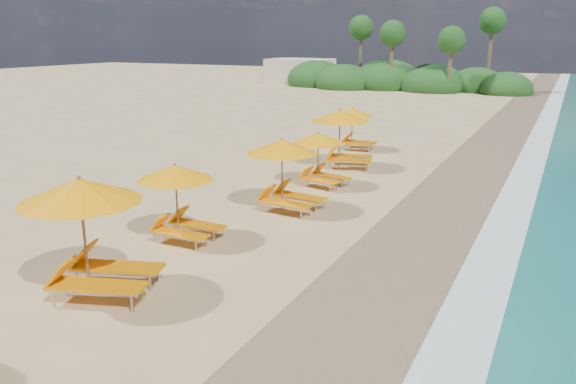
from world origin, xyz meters
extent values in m
plane|color=tan|center=(0.00, 0.00, 0.00)|extent=(160.00, 160.00, 0.00)
cube|color=#846E4F|center=(4.00, 0.00, 0.01)|extent=(4.00, 160.00, 0.01)
cube|color=white|center=(5.50, 0.00, 0.03)|extent=(1.20, 160.00, 0.01)
cylinder|color=olive|center=(-2.16, -5.43, 1.26)|extent=(0.06, 0.06, 2.52)
cone|color=#FF9B05|center=(-2.16, -5.43, 2.30)|extent=(3.27, 3.27, 0.51)
sphere|color=olive|center=(-2.16, -5.43, 2.58)|extent=(0.09, 0.09, 0.09)
cylinder|color=olive|center=(-2.51, -1.75, 1.02)|extent=(0.05, 0.05, 2.05)
cone|color=#FF9B05|center=(-2.51, -1.75, 1.87)|extent=(2.14, 2.14, 0.41)
sphere|color=olive|center=(-2.51, -1.75, 2.10)|extent=(0.07, 0.07, 0.07)
cylinder|color=olive|center=(-1.22, 2.05, 1.12)|extent=(0.06, 0.06, 2.23)
cone|color=#FF9B05|center=(-1.22, 2.05, 2.04)|extent=(2.54, 2.54, 0.45)
sphere|color=olive|center=(-1.22, 2.05, 2.29)|extent=(0.08, 0.08, 0.08)
cylinder|color=olive|center=(-1.41, 5.39, 0.96)|extent=(0.05, 0.05, 1.93)
cone|color=#FF9B05|center=(-1.41, 5.39, 1.76)|extent=(2.38, 2.38, 0.39)
sphere|color=olive|center=(-1.41, 5.39, 1.98)|extent=(0.07, 0.07, 0.07)
cylinder|color=olive|center=(-1.82, 8.64, 1.19)|extent=(0.06, 0.06, 2.37)
cone|color=#FF9B05|center=(-1.82, 8.64, 2.17)|extent=(3.03, 3.03, 0.48)
sphere|color=olive|center=(-1.82, 8.64, 2.44)|extent=(0.08, 0.08, 0.08)
cylinder|color=olive|center=(-2.70, 12.62, 0.99)|extent=(0.05, 0.05, 1.98)
cone|color=#FF9B05|center=(-2.70, 12.62, 1.82)|extent=(2.21, 2.21, 0.40)
sphere|color=olive|center=(-2.70, 12.62, 2.04)|extent=(0.07, 0.07, 0.07)
ellipsoid|color=#163D14|center=(-6.00, 45.00, 0.62)|extent=(6.40, 6.40, 4.16)
ellipsoid|color=#163D14|center=(-11.00, 46.00, 0.70)|extent=(7.20, 7.20, 4.68)
ellipsoid|color=#163D14|center=(-15.00, 44.00, 0.58)|extent=(6.00, 6.00, 3.90)
ellipsoid|color=#163D14|center=(-2.00, 47.00, 0.55)|extent=(5.60, 5.60, 3.64)
ellipsoid|color=#163D14|center=(-19.00, 46.00, 0.64)|extent=(6.60, 6.60, 4.29)
ellipsoid|color=#163D14|center=(1.00, 45.00, 0.49)|extent=(5.00, 5.00, 3.25)
cylinder|color=brown|center=(-4.00, 43.00, 2.50)|extent=(0.36, 0.36, 5.00)
sphere|color=#163D14|center=(-4.00, 43.00, 5.00)|extent=(2.60, 2.60, 2.60)
cylinder|color=brown|center=(-10.00, 44.00, 2.80)|extent=(0.36, 0.36, 5.60)
sphere|color=#163D14|center=(-10.00, 44.00, 5.60)|extent=(2.60, 2.60, 2.60)
cylinder|color=brown|center=(-14.00, 46.00, 3.10)|extent=(0.36, 0.36, 6.20)
sphere|color=#163D14|center=(-14.00, 46.00, 6.20)|extent=(2.60, 2.60, 2.60)
cylinder|color=brown|center=(-1.00, 47.00, 3.40)|extent=(0.36, 0.36, 6.80)
sphere|color=#163D14|center=(-1.00, 47.00, 6.80)|extent=(2.60, 2.60, 2.60)
cube|color=beige|center=(-22.00, 48.00, 1.40)|extent=(7.00, 5.00, 2.80)
camera|label=1|loc=(6.83, -13.92, 5.42)|focal=35.98mm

